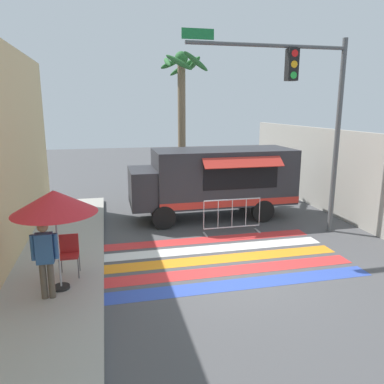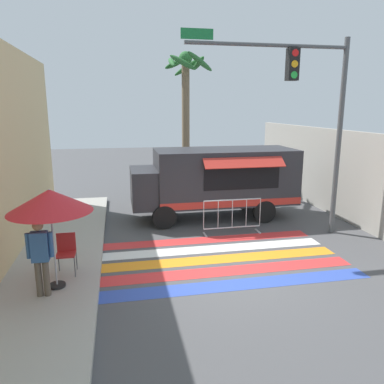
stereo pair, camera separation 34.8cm
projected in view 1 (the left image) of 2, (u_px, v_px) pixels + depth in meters
The scene contains 11 objects.
ground_plane at pixel (234, 270), 9.39m from camera, with size 60.00×60.00×0.00m, color #4C4C4F.
sidewalk_left at pixel (1, 291), 8.19m from camera, with size 4.40×16.00×0.16m.
concrete_wall_right at pixel (352, 178), 13.06m from camera, with size 0.20×16.00×3.20m.
crosswalk_painted at pixel (224, 258), 10.12m from camera, with size 6.40×3.60×0.01m.
food_truck at pixel (211, 178), 13.61m from camera, with size 5.92×2.59×2.53m.
traffic_signal_pole at pixel (310, 101), 11.24m from camera, with size 5.05×0.29×6.07m.
patio_umbrella at pixel (54, 202), 7.68m from camera, with size 1.75×1.75×2.19m.
folding_chair at pixel (69, 251), 8.71m from camera, with size 0.44×0.44×0.95m.
vendor_person at pixel (45, 255), 7.52m from camera, with size 0.53×0.22×1.64m.
barricade_front at pixel (232, 216), 12.06m from camera, with size 1.91×0.44×1.14m.
palm_tree at pixel (182, 98), 17.14m from camera, with size 2.29×2.39×6.45m.
Camera 1 is at (-2.99, -8.26, 4.00)m, focal length 35.00 mm.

